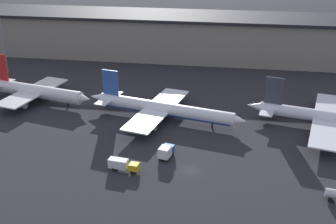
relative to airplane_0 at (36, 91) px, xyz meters
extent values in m
plane|color=#26262B|center=(52.48, -33.51, -3.43)|extent=(600.00, 600.00, 0.00)
cube|color=gray|center=(52.48, 56.13, 4.89)|extent=(240.90, 24.07, 16.64)
cube|color=black|center=(52.48, 56.13, 13.80)|extent=(240.90, 26.07, 1.20)
cylinder|color=silver|center=(0.50, -0.11, 0.17)|extent=(31.97, 10.74, 3.79)
cylinder|color=silver|center=(0.50, -0.11, -0.49)|extent=(30.29, 9.83, 3.22)
cone|color=silver|center=(17.18, -3.88, 0.17)|extent=(5.23, 4.52, 3.60)
cube|color=red|center=(-12.58, 2.84, 6.41)|extent=(5.27, 1.56, 8.69)
cube|color=silver|center=(-13.20, 2.98, 0.74)|extent=(5.83, 10.26, 0.24)
cube|color=silver|center=(-1.06, 0.24, -0.30)|extent=(14.06, 28.03, 0.36)
cylinder|color=gray|center=(1.53, 7.36, -1.60)|extent=(4.53, 2.95, 2.09)
cylinder|color=gray|center=(-1.78, -7.31, -1.60)|extent=(4.53, 2.95, 2.09)
cylinder|color=black|center=(11.40, -2.58, -2.58)|extent=(0.50, 0.50, 1.71)
cylinder|color=black|center=(-0.72, 1.72, -2.58)|extent=(0.50, 0.50, 1.71)
cylinder|color=black|center=(-1.39, -1.24, -2.58)|extent=(0.50, 0.50, 1.71)
cylinder|color=white|center=(42.32, -7.15, -0.01)|extent=(40.57, 12.50, 3.60)
cylinder|color=#2D519E|center=(42.32, -7.15, -0.64)|extent=(38.47, 11.52, 3.06)
cone|color=white|center=(63.27, -11.88, -0.01)|extent=(4.96, 4.28, 3.42)
cone|color=white|center=(21.20, -2.38, 0.26)|extent=(5.94, 4.17, 3.06)
cube|color=#2D519E|center=(25.61, -3.37, 5.57)|extent=(5.00, 1.50, 7.58)
cube|color=white|center=(24.82, -3.19, 0.52)|extent=(6.07, 12.13, 0.24)
cube|color=white|center=(40.33, -6.70, -0.46)|extent=(14.84, 33.24, 0.36)
cylinder|color=gray|center=(43.52, 1.85, -1.70)|extent=(4.30, 2.80, 1.98)
cylinder|color=gray|center=(39.53, -15.79, -1.70)|extent=(4.30, 2.80, 1.98)
cylinder|color=black|center=(56.25, -10.29, -2.62)|extent=(0.50, 0.50, 1.62)
cylinder|color=black|center=(40.65, -5.29, -2.62)|extent=(0.50, 0.50, 1.62)
cylinder|color=black|center=(40.02, -8.10, -2.62)|extent=(0.50, 0.50, 1.62)
cylinder|color=#333842|center=(89.54, -6.70, -0.66)|extent=(38.80, 11.58, 3.04)
cone|color=silver|center=(68.24, -1.89, 0.24)|extent=(5.90, 4.15, 3.04)
cube|color=#333842|center=(72.68, -2.89, 5.62)|extent=(4.97, 1.49, 7.73)
cube|color=silver|center=(71.87, -2.71, 0.50)|extent=(6.45, 13.88, 0.24)
cube|color=silver|center=(87.53, -6.24, -0.48)|extent=(15.90, 38.11, 0.36)
cylinder|color=gray|center=(91.04, 3.67, -1.71)|extent=(4.27, 2.79, 1.97)
cylinder|color=gray|center=(86.43, -16.70, -1.71)|extent=(4.27, 2.79, 1.97)
cylinder|color=black|center=(87.85, -4.85, -2.63)|extent=(0.50, 0.50, 1.61)
cylinder|color=black|center=(87.21, -7.64, -2.63)|extent=(0.50, 0.50, 1.61)
cube|color=gold|center=(40.15, -36.28, -1.93)|extent=(2.37, 2.28, 1.56)
cube|color=silver|center=(36.34, -35.79, -1.67)|extent=(4.63, 2.57, 2.08)
cylinder|color=black|center=(40.03, -35.50, -2.98)|extent=(0.96, 0.62, 0.90)
cylinder|color=black|center=(39.84, -37.01, -2.98)|extent=(0.96, 0.62, 0.90)
cylinder|color=black|center=(35.52, -34.92, -2.98)|extent=(0.96, 0.62, 0.90)
cylinder|color=black|center=(35.33, -36.43, -2.98)|extent=(0.96, 0.62, 0.90)
cube|color=#195199|center=(46.65, -26.92, -1.78)|extent=(2.80, 1.97, 1.86)
cube|color=silver|center=(46.07, -29.46, -1.47)|extent=(3.14, 3.48, 2.48)
cylinder|color=black|center=(45.69, -26.85, -2.98)|extent=(0.82, 1.02, 0.90)
cylinder|color=black|center=(47.54, -27.27, -2.98)|extent=(0.82, 1.02, 0.90)
cylinder|color=black|center=(45.00, -29.85, -2.98)|extent=(0.82, 1.02, 0.90)
cylinder|color=black|center=(46.86, -30.28, -2.98)|extent=(0.82, 1.02, 0.90)
cylinder|color=black|center=(82.16, -39.61, -2.98)|extent=(0.98, 0.68, 0.90)
cylinder|color=black|center=(81.88, -41.16, -2.98)|extent=(0.98, 0.68, 0.90)
cylinder|color=slate|center=(-22.42, 23.59, 8.28)|extent=(0.70, 0.70, 23.41)
camera|label=1|loc=(60.26, -115.72, 48.03)|focal=45.00mm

